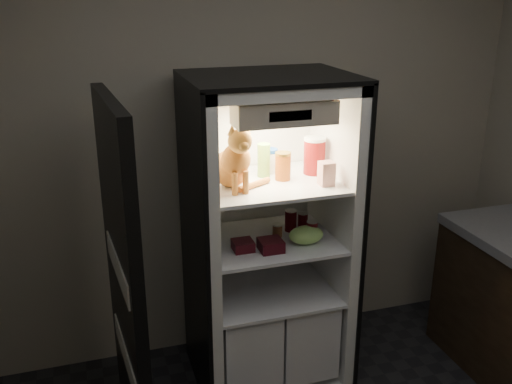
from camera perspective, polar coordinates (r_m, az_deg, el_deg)
The scene contains 16 objects.
room_shell at distance 1.93m, azimuth 14.20°, elevation -1.65°, with size 3.60×3.60×3.60m.
refrigerator at distance 3.42m, azimuth 1.01°, elevation -6.52°, with size 0.90×0.72×1.88m.
fridge_door at distance 2.93m, azimuth -12.99°, elevation -9.12°, with size 0.12×0.87×1.85m.
tabby_cat at distance 3.02m, azimuth -2.26°, elevation 2.94°, with size 0.32×0.36×0.38m.
parmesan_shaker at distance 3.22m, azimuth 0.78°, elevation 3.20°, with size 0.07×0.07×0.19m.
mayo_tub at distance 3.30m, azimuth 1.30°, elevation 3.16°, with size 0.10×0.10×0.14m.
salsa_jar at distance 3.18m, azimuth 2.71°, elevation 2.61°, with size 0.09×0.09×0.16m.
pepper_jar at distance 3.29m, azimuth 5.86°, elevation 3.64°, with size 0.13×0.13×0.21m.
cream_carton at distance 3.11m, azimuth 7.06°, elevation 1.83°, with size 0.08×0.08×0.13m, color white.
soda_can_a at distance 3.38m, azimuth 3.49°, elevation -2.86°, with size 0.07×0.07×0.13m.
soda_can_b at distance 3.40m, azimuth 4.70°, elevation -2.96°, with size 0.06×0.06×0.11m.
soda_can_c at distance 3.26m, azimuth 5.63°, elevation -3.90°, with size 0.06×0.06×0.12m.
condiment_jar at distance 3.31m, azimuth 2.15°, elevation -3.83°, with size 0.06×0.06×0.08m.
grape_bag at distance 3.24m, azimuth 5.03°, elevation -4.29°, with size 0.20×0.15×0.10m, color #80BD58.
berry_box_left at distance 3.15m, azimuth -1.32°, elevation -5.36°, with size 0.11×0.11×0.06m, color #4D0C14.
berry_box_right at distance 3.14m, azimuth 1.49°, elevation -5.34°, with size 0.13×0.13×0.06m, color #4D0C14.
Camera 1 is at (-0.97, -1.52, 2.31)m, focal length 40.00 mm.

